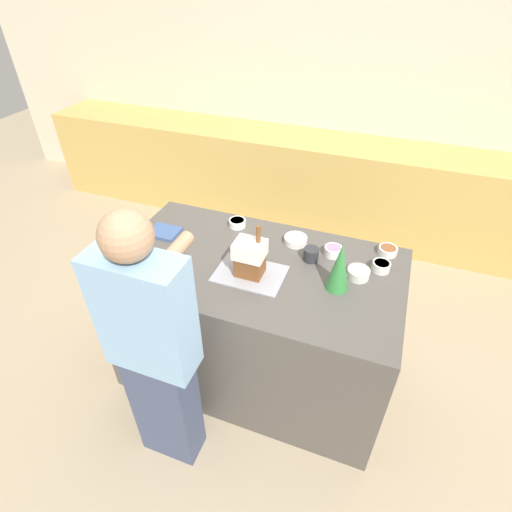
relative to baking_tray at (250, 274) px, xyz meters
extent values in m
plane|color=tan|center=(0.00, 0.09, -0.92)|extent=(12.00, 12.00, 0.00)
cube|color=beige|center=(0.00, 2.39, 0.38)|extent=(8.00, 0.05, 2.60)
cube|color=tan|center=(0.00, 2.06, -0.46)|extent=(6.00, 0.60, 0.92)
cube|color=#514C47|center=(0.00, 0.09, -0.46)|extent=(1.64, 0.91, 0.92)
cube|color=#9E9EA8|center=(0.00, 0.00, 0.00)|extent=(0.38, 0.27, 0.01)
cube|color=brown|center=(0.00, 0.00, 0.06)|extent=(0.14, 0.12, 0.12)
cube|color=white|center=(0.00, 0.00, 0.16)|extent=(0.16, 0.13, 0.09)
cylinder|color=brown|center=(0.04, 0.02, 0.26)|extent=(0.02, 0.02, 0.10)
cone|color=#33843D|center=(0.46, 0.06, 0.14)|extent=(0.12, 0.12, 0.28)
cylinder|color=white|center=(0.39, 0.33, 0.02)|extent=(0.10, 0.10, 0.05)
cylinder|color=pink|center=(0.39, 0.33, 0.04)|extent=(0.08, 0.08, 0.01)
cylinder|color=silver|center=(0.66, 0.29, 0.02)|extent=(0.10, 0.10, 0.05)
cylinder|color=brown|center=(0.66, 0.29, 0.04)|extent=(0.08, 0.08, 0.01)
cylinder|color=silver|center=(0.68, 0.46, 0.02)|extent=(0.11, 0.11, 0.04)
cylinder|color=brown|center=(0.68, 0.46, 0.03)|extent=(0.09, 0.09, 0.01)
cylinder|color=silver|center=(0.55, 0.18, 0.02)|extent=(0.12, 0.12, 0.05)
cylinder|color=brown|center=(0.55, 0.18, 0.04)|extent=(0.10, 0.10, 0.01)
cylinder|color=white|center=(0.15, 0.37, 0.02)|extent=(0.14, 0.14, 0.04)
cylinder|color=green|center=(0.15, 0.37, 0.03)|extent=(0.11, 0.11, 0.01)
cylinder|color=white|center=(-0.25, 0.42, 0.02)|extent=(0.11, 0.11, 0.05)
cylinder|color=orange|center=(-0.25, 0.42, 0.04)|extent=(0.09, 0.09, 0.01)
cube|color=#3F598C|center=(-0.65, 0.19, 0.01)|extent=(0.19, 0.15, 0.02)
cylinder|color=#2D2D33|center=(0.28, 0.24, 0.03)|extent=(0.09, 0.09, 0.08)
cube|color=#424C6B|center=(-0.26, -0.59, -0.54)|extent=(0.32, 0.18, 0.77)
cube|color=#8CB7E0|center=(-0.26, -0.59, 0.15)|extent=(0.42, 0.19, 0.61)
sphere|color=tan|center=(-0.26, -0.59, 0.57)|extent=(0.21, 0.21, 0.21)
cylinder|color=tan|center=(-0.26, -0.38, 0.29)|extent=(0.07, 0.42, 0.07)
camera|label=1|loc=(0.61, -1.55, 1.40)|focal=28.00mm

